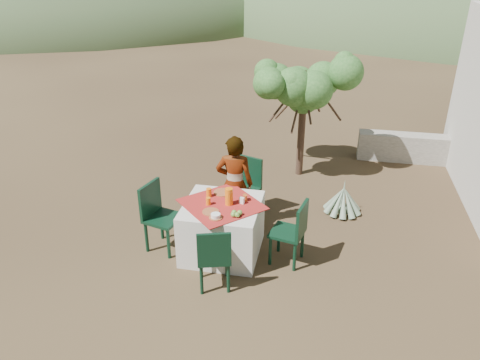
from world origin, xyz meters
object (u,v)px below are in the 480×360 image
chair_left (158,213)px  chair_right (293,230)px  table (222,228)px  chair_far (245,185)px  shrub_tree (308,91)px  person (235,184)px  agave (343,200)px  juice_pitcher (229,196)px  chair_near (214,256)px

chair_left → chair_right: size_ratio=1.08×
table → chair_far: size_ratio=1.34×
table → shrub_tree: shrub_tree is taller
table → chair_far: (0.12, 1.05, 0.16)m
table → person: person is taller
person → chair_right: bearing=139.3°
chair_far → agave: bearing=34.2°
chair_right → juice_pitcher: bearing=-82.1°
shrub_tree → agave: bearing=-61.8°
chair_right → agave: (0.67, 1.50, -0.29)m
chair_near → agave: chair_near is taller
table → agave: (1.64, 1.43, -0.16)m
person → agave: size_ratio=2.30×
person → shrub_tree: 2.49m
chair_far → person: bearing=-81.4°
chair_far → chair_left: size_ratio=0.99×
table → agave: bearing=41.1°
chair_far → shrub_tree: (0.78, 1.77, 1.04)m
table → chair_near: size_ratio=1.48×
chair_far → chair_right: chair_far is taller
person → table: bearing=82.4°
chair_far → shrub_tree: 2.20m
chair_left → chair_far: bearing=-27.7°
chair_left → chair_right: (1.87, -0.01, -0.04)m
shrub_tree → person: bearing=-111.4°
table → juice_pitcher: 0.51m
chair_near → chair_right: size_ratio=0.96×
agave → juice_pitcher: bearing=-137.3°
chair_left → agave: chair_left is taller
chair_left → shrub_tree: bearing=-17.0°
person → chair_left: bearing=32.6°
shrub_tree → juice_pitcher: size_ratio=8.51×
juice_pitcher → person: bearing=95.2°
chair_near → chair_left: bearing=-53.7°
person → juice_pitcher: person is taller
shrub_tree → agave: size_ratio=3.07×
table → chair_near: (0.09, -0.80, 0.11)m
chair_far → chair_near: 1.85m
chair_left → juice_pitcher: 1.05m
chair_right → shrub_tree: shrub_tree is taller
table → agave: size_ratio=2.00×
chair_near → person: size_ratio=0.59×
chair_near → person: bearing=-104.5°
table → person: size_ratio=0.87×
agave → juice_pitcher: 2.20m
shrub_tree → agave: 2.08m
chair_near → shrub_tree: bearing=-119.0°
chair_near → shrub_tree: 3.87m
agave → juice_pitcher: size_ratio=2.77×
chair_right → person: bearing=-114.3°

